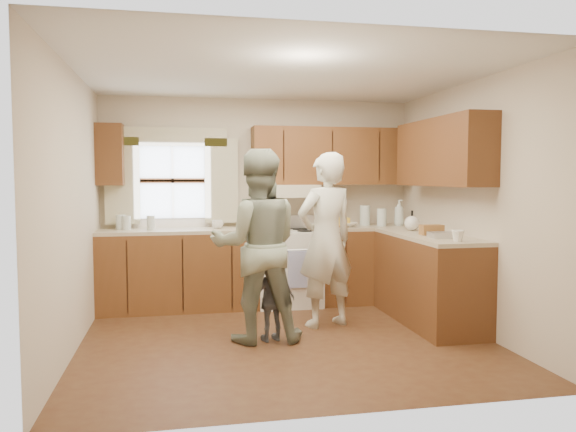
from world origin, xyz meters
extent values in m
plane|color=#462416|center=(0.00, 0.00, 0.00)|extent=(3.80, 3.80, 0.00)
plane|color=white|center=(0.00, 0.00, 2.50)|extent=(3.80, 3.80, 0.00)
plane|color=#C1B29B|center=(0.00, 1.75, 1.25)|extent=(3.80, 0.00, 3.80)
plane|color=#C1B29B|center=(0.00, -1.75, 1.25)|extent=(3.80, 0.00, 3.80)
plane|color=#C1B29B|center=(-1.90, 0.00, 1.25)|extent=(0.00, 3.50, 3.50)
plane|color=#C1B29B|center=(1.90, 0.00, 1.25)|extent=(0.00, 3.50, 3.50)
cube|color=#49290F|center=(-0.99, 1.45, 0.45)|extent=(1.82, 0.60, 0.90)
cube|color=#49290F|center=(1.29, 1.45, 0.45)|extent=(1.22, 0.60, 0.90)
cube|color=#3A200D|center=(1.60, 0.32, 0.45)|extent=(0.60, 1.65, 0.90)
cube|color=#BAAB8B|center=(-0.99, 1.45, 0.92)|extent=(1.82, 0.60, 0.04)
cube|color=#BAAB8B|center=(1.29, 1.45, 0.92)|extent=(1.22, 0.60, 0.04)
cube|color=#BAAB8B|center=(1.60, 0.32, 0.92)|extent=(0.60, 1.65, 0.04)
cube|color=#49290F|center=(0.90, 1.58, 1.80)|extent=(2.00, 0.33, 0.70)
cube|color=#3A200D|center=(-1.75, 1.58, 1.80)|extent=(0.30, 0.33, 0.70)
cube|color=#3A200D|center=(1.73, 0.32, 1.80)|extent=(0.33, 1.65, 0.70)
cube|color=beige|center=(0.30, 1.52, 1.38)|extent=(0.76, 0.45, 0.15)
cube|color=silver|center=(-1.05, 1.73, 1.50)|extent=(0.90, 0.03, 0.90)
cube|color=#FFD64B|center=(-1.63, 1.68, 1.50)|extent=(0.40, 0.05, 1.02)
cube|color=#FFD64B|center=(-0.47, 1.68, 1.50)|extent=(0.40, 0.05, 1.02)
cube|color=#FFD64B|center=(-1.05, 1.68, 2.02)|extent=(1.30, 0.05, 0.22)
cylinder|color=white|center=(0.95, 1.65, 1.22)|extent=(0.27, 0.12, 0.12)
imported|color=silver|center=(-0.54, 1.41, 0.99)|extent=(0.15, 0.15, 0.10)
imported|color=silver|center=(1.71, 1.41, 1.10)|extent=(0.17, 0.17, 0.32)
imported|color=silver|center=(1.03, 1.35, 0.97)|extent=(0.27, 0.27, 0.05)
imported|color=silver|center=(1.57, -0.35, 0.99)|extent=(0.15, 0.15, 0.11)
cylinder|color=silver|center=(-1.64, 1.52, 1.02)|extent=(0.11, 0.11, 0.17)
cylinder|color=silver|center=(-1.57, 1.47, 1.02)|extent=(0.09, 0.09, 0.16)
cube|color=olive|center=(0.89, 1.36, 0.95)|extent=(0.24, 0.18, 0.02)
cube|color=gold|center=(0.95, 1.39, 1.00)|extent=(0.20, 0.14, 0.11)
cylinder|color=silver|center=(1.30, 1.51, 1.06)|extent=(0.13, 0.13, 0.25)
cylinder|color=silver|center=(1.48, 1.39, 1.05)|extent=(0.12, 0.12, 0.22)
sphere|color=silver|center=(1.59, 0.74, 1.02)|extent=(0.17, 0.17, 0.17)
cube|color=olive|center=(1.61, 0.28, 0.99)|extent=(0.23, 0.13, 0.11)
cube|color=silver|center=(1.58, -0.01, 0.97)|extent=(0.26, 0.18, 0.06)
cylinder|color=silver|center=(-1.30, 1.42, 1.02)|extent=(0.09, 0.09, 0.16)
cube|color=silver|center=(0.30, 1.43, 0.45)|extent=(0.76, 0.64, 0.90)
cube|color=#B7B7BC|center=(0.30, 1.69, 0.99)|extent=(0.76, 0.10, 0.16)
cylinder|color=#B7B7BC|center=(0.30, 1.11, 0.70)|extent=(0.68, 0.03, 0.03)
cube|color=#474FA6|center=(0.35, 1.09, 0.48)|extent=(0.22, 0.02, 0.42)
cylinder|color=black|center=(0.12, 1.55, 0.91)|extent=(0.18, 0.18, 0.01)
cylinder|color=black|center=(0.48, 1.55, 0.91)|extent=(0.18, 0.18, 0.01)
cylinder|color=black|center=(0.12, 1.30, 0.91)|extent=(0.18, 0.18, 0.01)
cylinder|color=black|center=(0.48, 1.30, 0.91)|extent=(0.18, 0.18, 0.01)
imported|color=silver|center=(0.50, 0.41, 0.90)|extent=(0.76, 0.61, 1.80)
imported|color=#29472A|center=(-0.27, 0.02, 0.90)|extent=(0.91, 0.73, 1.80)
imported|color=slate|center=(-0.13, -0.02, 0.39)|extent=(0.49, 0.29, 0.78)
camera|label=1|loc=(-1.00, -5.15, 1.55)|focal=35.00mm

